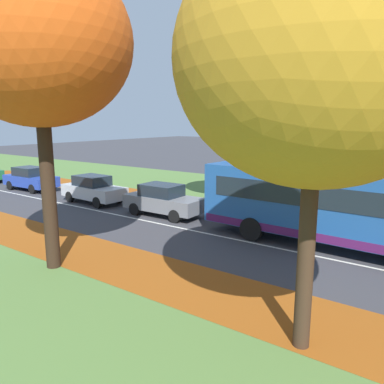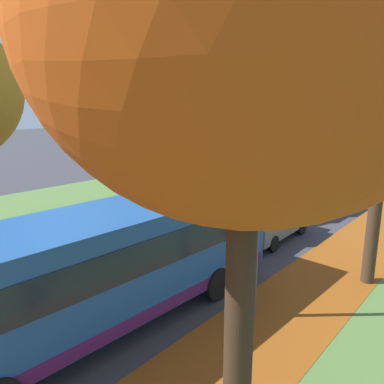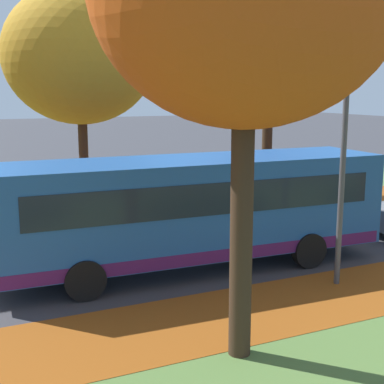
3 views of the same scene
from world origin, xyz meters
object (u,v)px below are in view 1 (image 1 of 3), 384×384
(tree_left_mid, at_px, (38,42))
(streetlamp_right, at_px, (291,145))
(car_blue_third_in_line, at_px, (31,179))
(tree_left_near, at_px, (318,59))
(bus, at_px, (335,204))
(tree_right_mid, at_px, (235,99))
(car_silver_following, at_px, (93,189))
(car_grey_lead, at_px, (163,200))

(tree_left_mid, xyz_separation_m, streetlamp_right, (9.78, -4.33, -3.42))
(streetlamp_right, bearing_deg, car_blue_third_in_line, 97.11)
(tree_left_near, relative_size, streetlamp_right, 1.41)
(tree_left_near, height_order, bus, tree_left_near)
(tree_right_mid, height_order, car_silver_following, tree_right_mid)
(streetlamp_right, distance_m, car_grey_lead, 6.88)
(tree_right_mid, relative_size, car_blue_third_in_line, 1.87)
(tree_left_mid, height_order, car_blue_third_in_line, tree_left_mid)
(car_blue_third_in_line, bearing_deg, car_silver_following, -91.21)
(car_grey_lead, height_order, car_blue_third_in_line, same)
(tree_left_near, height_order, car_silver_following, tree_left_near)
(tree_right_mid, xyz_separation_m, car_blue_third_in_line, (-4.26, 13.84, -5.17))
(tree_left_near, bearing_deg, tree_left_mid, 93.00)
(car_grey_lead, height_order, car_silver_following, same)
(car_blue_third_in_line, bearing_deg, car_grey_lead, -90.46)
(tree_left_mid, relative_size, bus, 0.93)
(streetlamp_right, distance_m, car_silver_following, 11.76)
(car_silver_following, bearing_deg, tree_left_mid, -137.40)
(tree_left_mid, distance_m, tree_right_mid, 11.86)
(tree_right_mid, relative_size, car_silver_following, 1.87)
(tree_right_mid, bearing_deg, car_blue_third_in_line, 107.10)
(bus, distance_m, car_grey_lead, 8.52)
(tree_left_mid, distance_m, car_silver_following, 11.88)
(tree_right_mid, bearing_deg, car_silver_following, 122.21)
(car_grey_lead, relative_size, car_blue_third_in_line, 0.99)
(tree_right_mid, height_order, car_blue_third_in_line, tree_right_mid)
(streetlamp_right, xyz_separation_m, bus, (-2.30, -2.70, -2.04))
(tree_right_mid, distance_m, bus, 9.16)
(car_grey_lead, xyz_separation_m, car_blue_third_in_line, (0.10, 12.21, 0.00))
(tree_left_mid, bearing_deg, car_grey_lead, 10.96)
(bus, relative_size, car_grey_lead, 2.48)
(streetlamp_right, bearing_deg, car_silver_following, 102.11)
(tree_left_mid, bearing_deg, tree_left_near, -87.00)
(tree_left_near, height_order, car_blue_third_in_line, tree_left_near)
(streetlamp_right, xyz_separation_m, car_blue_third_in_line, (-2.24, 17.99, -2.92))
(car_blue_third_in_line, bearing_deg, tree_left_mid, -118.91)
(tree_left_mid, bearing_deg, bus, -43.22)
(tree_right_mid, bearing_deg, streetlamp_right, -115.88)
(tree_left_near, distance_m, car_grey_lead, 13.07)
(tree_right_mid, height_order, streetlamp_right, tree_right_mid)
(tree_left_mid, relative_size, streetlamp_right, 1.63)
(tree_left_near, relative_size, car_silver_following, 1.98)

